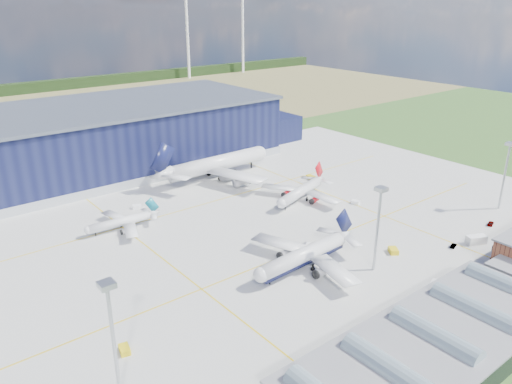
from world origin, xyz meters
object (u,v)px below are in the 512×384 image
object	(u,v)px
gse_van_b	(315,249)
car_b	(453,246)
gse_cart_b	(137,207)
gse_van_c	(435,288)
light_mast_east	(507,165)
light_mast_center	(379,216)
gse_tug_b	(393,251)
airliner_navy	(303,248)
airliner_red	(300,187)
gse_cart_a	(356,202)
hangar	(132,135)
gse_tug_a	(125,350)
airliner_regional	(119,218)
gse_van_a	(476,240)
gse_tug_c	(311,178)
car_a	(491,223)
light_mast_west	(111,321)
airliner_widebody	(217,156)

from	to	relation	value
gse_van_b	car_b	world-z (taller)	gse_van_b
gse_cart_b	gse_van_c	bearing A→B (deg)	-137.53
light_mast_east	gse_cart_b	size ratio (longest dim) A/B	7.83
light_mast_center	gse_tug_b	size ratio (longest dim) A/B	6.94
airliner_navy	car_b	xyz separation A→B (m)	(41.89, -17.89, -5.50)
airliner_red	gse_cart_a	size ratio (longest dim) A/B	11.25
light_mast_east	gse_cart_b	distance (m)	122.22
hangar	light_mast_center	size ratio (longest dim) A/B	6.30
light_mast_east	airliner_red	size ratio (longest dim) A/B	0.72
gse_cart_b	car_b	xyz separation A→B (m)	(57.56, -81.71, -0.10)
gse_tug_a	gse_cart_b	distance (m)	74.50
hangar	light_mast_center	world-z (taller)	hangar
airliner_red	gse_cart_b	bearing A→B (deg)	-49.21
airliner_red	gse_cart_b	distance (m)	55.84
airliner_red	airliner_regional	size ratio (longest dim) A/B	1.31
light_mast_center	gse_van_a	distance (m)	38.64
airliner_regional	light_mast_east	bearing A→B (deg)	152.57
gse_tug_c	car_b	world-z (taller)	gse_tug_c
gse_tug_a	car_a	xyz separation A→B (m)	(115.01, -14.86, -0.03)
light_mast_east	car_a	bearing A→B (deg)	-161.29
light_mast_center	car_b	distance (m)	32.12
gse_tug_a	gse_cart_a	world-z (taller)	gse_tug_a
gse_tug_a	gse_van_a	world-z (taller)	gse_van_a
gse_cart_a	car_b	size ratio (longest dim) A/B	0.88
gse_van_c	light_mast_west	bearing A→B (deg)	58.66
airliner_widebody	gse_van_b	xyz separation A→B (m)	(-14.69, -68.75, -7.72)
gse_tug_a	car_a	world-z (taller)	gse_tug_a
airliner_navy	car_b	distance (m)	45.89
car_a	gse_tug_a	bearing A→B (deg)	64.67
gse_cart_b	gse_tug_c	bearing A→B (deg)	-80.50
car_a	light_mast_east	bearing A→B (deg)	-89.26
airliner_red	gse_cart_b	size ratio (longest dim) A/B	10.88
gse_cart_b	light_mast_west	bearing A→B (deg)	174.71
gse_tug_a	car_b	world-z (taller)	gse_tug_a
airliner_navy	airliner_widebody	size ratio (longest dim) A/B	0.68
hangar	gse_van_a	distance (m)	140.37
gse_van_a	light_mast_center	bearing A→B (deg)	100.39
gse_tug_c	car_a	distance (m)	66.71
airliner_regional	car_a	bearing A→B (deg)	146.71
hangar	airliner_red	bearing A→B (deg)	-72.33
gse_tug_b	gse_van_a	bearing A→B (deg)	9.89
airliner_regional	airliner_widebody	bearing A→B (deg)	-153.59
light_mast_west	gse_van_c	bearing A→B (deg)	-12.14
airliner_navy	gse_cart_b	world-z (taller)	airliner_navy
airliner_navy	gse_cart_a	bearing A→B (deg)	-158.06
gse_van_b	car_b	xyz separation A→B (m)	(33.06, -22.16, -0.66)
light_mast_west	gse_tug_c	bearing A→B (deg)	29.54
hangar	airliner_red	size ratio (longest dim) A/B	4.54
light_mast_east	car_a	world-z (taller)	light_mast_east
hangar	gse_van_b	bearing A→B (deg)	-88.97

